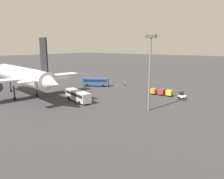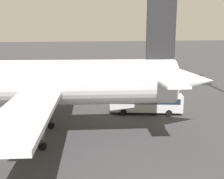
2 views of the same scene
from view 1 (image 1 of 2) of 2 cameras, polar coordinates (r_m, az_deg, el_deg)
name	(u,v)px [view 1 (image 1 of 2)]	position (r m, az deg, el deg)	size (l,w,h in m)	color
ground_plane	(114,85)	(90.80, 0.52, 1.10)	(600.00, 600.00, 0.00)	#38383A
airplane	(23,76)	(73.67, -22.21, 3.24)	(44.18, 37.39, 18.29)	silver
shuttle_bus_near	(96,81)	(88.90, -4.29, 2.15)	(10.50, 7.32, 3.34)	#2D5199
shuttle_bus_far	(78,95)	(65.38, -8.92, -1.43)	(11.71, 5.96, 3.16)	silver
baggage_tug	(182,95)	(71.88, 17.82, -1.46)	(2.48, 1.77, 2.10)	white
worker_person	(125,84)	(90.16, 3.37, 1.57)	(0.38, 0.38, 1.74)	#1E1E2D
cargo_cart_yellow	(169,93)	(73.34, 14.76, -0.83)	(2.16, 1.88, 2.06)	#38383D
cargo_cart_red	(161,92)	(74.30, 12.79, -0.58)	(2.16, 1.88, 2.06)	#38383D
cargo_cart_orange	(153,91)	(74.99, 10.73, -0.39)	(2.16, 1.88, 2.06)	#38383D
light_pole	(150,66)	(54.60, 9.88, 6.16)	(2.80, 0.70, 18.83)	slate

